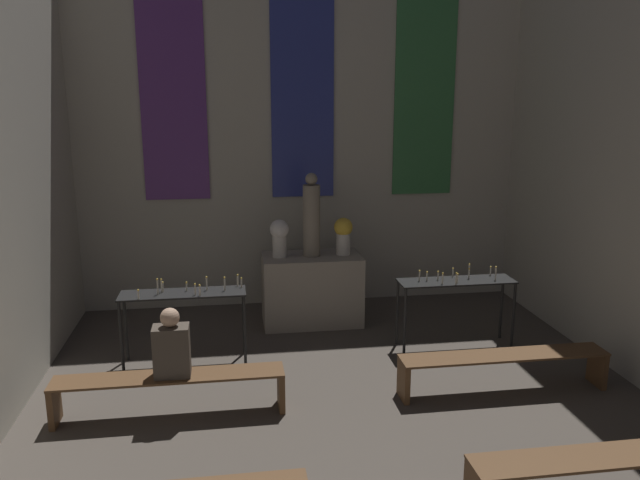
# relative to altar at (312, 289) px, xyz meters

# --- Properties ---
(wall_back) EXTENTS (6.95, 0.16, 5.31)m
(wall_back) POSITION_rel_altar_xyz_m (0.00, 1.03, 2.19)
(wall_back) COLOR #B2AD9E
(wall_back) RESTS_ON ground_plane
(altar) EXTENTS (1.40, 0.75, 1.00)m
(altar) POSITION_rel_altar_xyz_m (0.00, 0.00, 0.00)
(altar) COLOR gray
(altar) RESTS_ON ground_plane
(statue) EXTENTS (0.24, 0.24, 1.18)m
(statue) POSITION_rel_altar_xyz_m (0.00, 0.00, 1.05)
(statue) COLOR gray
(statue) RESTS_ON altar
(flower_vase_left) EXTENTS (0.27, 0.27, 0.53)m
(flower_vase_left) POSITION_rel_altar_xyz_m (-0.45, 0.00, 0.80)
(flower_vase_left) COLOR beige
(flower_vase_left) RESTS_ON altar
(flower_vase_right) EXTENTS (0.27, 0.27, 0.53)m
(flower_vase_right) POSITION_rel_altar_xyz_m (0.45, 0.00, 0.80)
(flower_vase_right) COLOR beige
(flower_vase_right) RESTS_ON altar
(candle_rack_left) EXTENTS (1.50, 0.41, 1.10)m
(candle_rack_left) POSITION_rel_altar_xyz_m (-1.72, -1.14, 0.28)
(candle_rack_left) COLOR black
(candle_rack_left) RESTS_ON ground_plane
(candle_rack_right) EXTENTS (1.50, 0.41, 1.10)m
(candle_rack_right) POSITION_rel_altar_xyz_m (1.72, -1.14, 0.28)
(candle_rack_right) COLOR black
(candle_rack_right) RESTS_ON ground_plane
(pew_second_right) EXTENTS (2.33, 0.36, 0.44)m
(pew_second_right) POSITION_rel_altar_xyz_m (1.80, -4.45, -0.17)
(pew_second_right) COLOR brown
(pew_second_right) RESTS_ON ground_plane
(pew_back_left) EXTENTS (2.33, 0.36, 0.44)m
(pew_back_left) POSITION_rel_altar_xyz_m (-1.80, -2.46, -0.17)
(pew_back_left) COLOR brown
(pew_back_left) RESTS_ON ground_plane
(pew_back_right) EXTENTS (2.33, 0.36, 0.44)m
(pew_back_right) POSITION_rel_altar_xyz_m (1.80, -2.46, -0.17)
(pew_back_right) COLOR brown
(pew_back_right) RESTS_ON ground_plane
(person_seated) EXTENTS (0.36, 0.24, 0.72)m
(person_seated) POSITION_rel_altar_xyz_m (-1.76, -2.46, 0.25)
(person_seated) COLOR #4C4238
(person_seated) RESTS_ON pew_back_left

